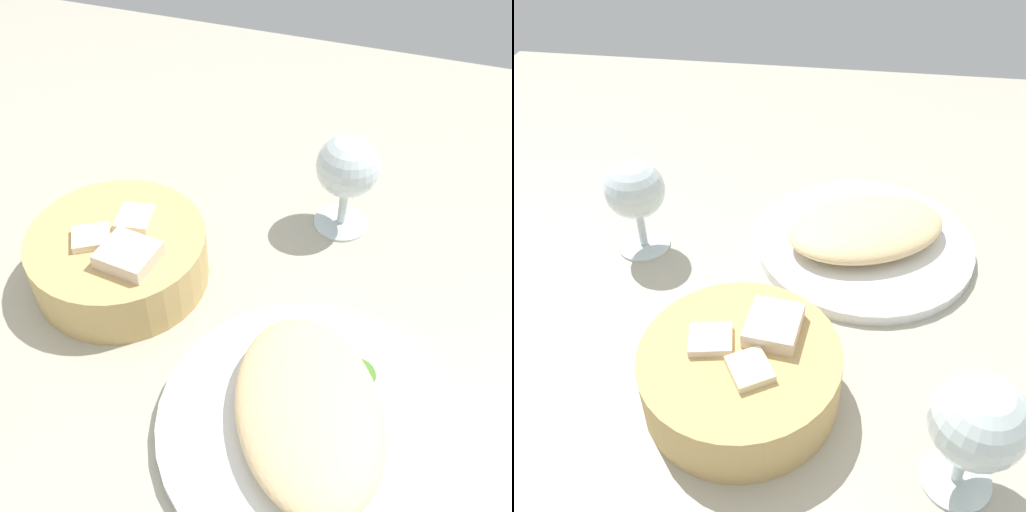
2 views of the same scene
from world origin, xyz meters
TOP-DOWN VIEW (x-y plane):
  - ground_plane at (0.00, 0.00)cm, footprint 140.00×140.00cm
  - plate at (-3.00, -14.63)cm, footprint 26.73×26.73cm
  - omelette at (-3.00, -14.63)cm, footprint 23.27×19.87cm
  - lettuce_garnish at (3.16, -17.70)cm, footprint 3.62×3.62cm
  - bread_basket at (8.25, 9.26)cm, footprint 18.80×18.80cm
  - wine_glass_near at (24.53, -11.28)cm, footprint 7.18×7.18cm
  - wine_glass_far at (-11.30, 15.61)cm, footprint 7.74×7.74cm

SIDE VIEW (x-z plane):
  - ground_plane at x=0.00cm, z-range -2.00..0.00cm
  - plate at x=-3.00cm, z-range 0.00..1.40cm
  - lettuce_garnish at x=3.16cm, z-range 1.40..2.53cm
  - omelette at x=-3.00cm, z-range 1.40..5.05cm
  - bread_basket at x=8.25cm, z-range -0.61..7.15cm
  - wine_glass_near at x=24.53cm, z-range 1.90..14.05cm
  - wine_glass_far at x=-11.30cm, z-range 2.02..14.69cm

